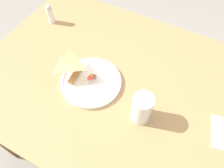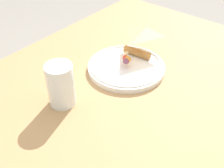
# 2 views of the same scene
# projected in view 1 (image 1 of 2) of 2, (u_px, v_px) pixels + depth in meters

# --- Properties ---
(ground_plane) EXTENTS (6.00, 6.00, 0.00)m
(ground_plane) POSITION_uv_depth(u_px,v_px,m) (122.00, 144.00, 1.49)
(ground_plane) COLOR gray
(dining_table) EXTENTS (1.28, 0.86, 0.73)m
(dining_table) POSITION_uv_depth(u_px,v_px,m) (127.00, 96.00, 0.97)
(dining_table) COLOR #A87F51
(dining_table) RESTS_ON ground_plane
(plate_pizza) EXTENTS (0.25, 0.25, 0.05)m
(plate_pizza) POSITION_uv_depth(u_px,v_px,m) (90.00, 81.00, 0.88)
(plate_pizza) COLOR white
(plate_pizza) RESTS_ON dining_table
(milk_glass) EXTENTS (0.07, 0.07, 0.12)m
(milk_glass) POSITION_uv_depth(u_px,v_px,m) (142.00, 109.00, 0.76)
(milk_glass) COLOR white
(milk_glass) RESTS_ON dining_table
(salt_shaker) EXTENTS (0.03, 0.03, 0.10)m
(salt_shaker) POSITION_uv_depth(u_px,v_px,m) (50.00, 14.00, 1.06)
(salt_shaker) COLOR white
(salt_shaker) RESTS_ON dining_table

